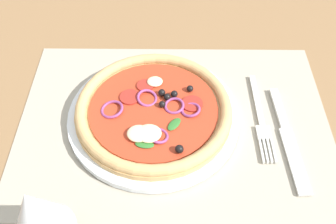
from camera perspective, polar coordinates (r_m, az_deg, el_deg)
ground_plane at (r=63.43cm, az=0.88°, el=-2.16°), size 190.00×140.00×2.40cm
placemat at (r=62.33cm, az=0.89°, el=-1.36°), size 49.66×35.15×0.40cm
plate at (r=62.12cm, az=-2.09°, el=-0.55°), size 27.41×27.41×1.09cm
pizza at (r=60.83cm, az=-2.13°, el=0.38°), size 24.81×24.81×2.57cm
fork at (r=63.61cm, az=13.56°, el=-1.27°), size 2.29×18.02×0.44cm
knife at (r=62.50cm, az=17.26°, el=-3.70°), size 2.84×20.06×0.62cm
wine_glass at (r=44.88cm, az=-18.78°, el=-14.26°), size 7.20×7.20×14.90cm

